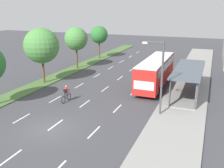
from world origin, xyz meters
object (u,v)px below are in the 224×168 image
bus (156,70)px  median_tree_third (76,39)px  bus_shelter (191,79)px  median_tree_second (41,46)px  streetlight (160,73)px  median_tree_fourth (99,35)px  cyclist (66,94)px

bus → median_tree_third: bearing=161.0°
bus_shelter → median_tree_third: median_tree_third is taller
bus → median_tree_second: 14.25m
median_tree_second → median_tree_third: bearing=90.4°
median_tree_third → streetlight: 20.53m
median_tree_second → streetlight: bearing=-16.5°
median_tree_second → median_tree_fourth: size_ratio=1.16×
cyclist → bus: bearing=50.1°
cyclist → streetlight: (9.47, 0.07, 3.10)m
median_tree_fourth → streetlight: 27.03m
bus → median_tree_second: median_tree_second is taller
bus_shelter → cyclist: (-11.58, -6.74, -1.08)m
median_tree_second → median_tree_third: 8.69m
cyclist → median_tree_third: 15.21m
bus_shelter → median_tree_second: size_ratio=1.47×
cyclist → median_tree_third: bearing=114.7°
cyclist → bus_shelter: bearing=30.2°
bus_shelter → median_tree_second: bearing=-173.3°
bus → median_tree_second: size_ratio=1.65×
streetlight → bus: bearing=104.0°
median_tree_fourth → median_tree_third: bearing=-89.4°
bus_shelter → streetlight: 7.28m
cyclist → streetlight: bearing=0.4°
bus → cyclist: bearing=-129.9°
median_tree_third → median_tree_fourth: size_ratio=1.07×
bus_shelter → streetlight: size_ratio=1.55×
cyclist → streetlight: streetlight is taller
median_tree_second → cyclist: bearing=-37.5°
bus → streetlight: size_ratio=1.74×
bus_shelter → streetlight: (-2.11, -6.67, 2.02)m
cyclist → streetlight: size_ratio=0.28×
bus → median_tree_third: 14.46m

